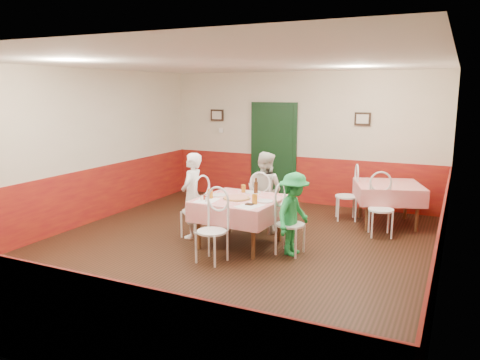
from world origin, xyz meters
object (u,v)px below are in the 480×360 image
at_px(glass_a, 210,194).
at_px(chair_second_a, 346,196).
at_px(chair_far, 263,206).
at_px(glass_b, 255,199).
at_px(diner_right, 294,214).
at_px(glass_c, 243,189).
at_px(diner_far, 265,192).
at_px(wallet, 250,204).
at_px(chair_second_b, 381,210).
at_px(chair_right, 290,225).
at_px(main_table, 240,222).
at_px(diner_left, 192,195).
at_px(beer_bottle, 256,187).
at_px(chair_left, 195,211).
at_px(pizza, 237,198).
at_px(second_table, 387,204).
at_px(chair_near, 212,232).

bearing_deg(glass_a, chair_second_a, 56.31).
xyz_separation_m(chair_far, glass_b, (0.32, -1.11, 0.38)).
bearing_deg(diner_right, glass_c, 73.73).
bearing_deg(diner_far, wallet, 110.77).
bearing_deg(chair_far, diner_right, 129.99).
bearing_deg(chair_far, chair_second_b, -166.36).
distance_m(chair_right, chair_far, 1.20).
xyz_separation_m(chair_far, diner_right, (0.86, -0.89, 0.17)).
height_order(main_table, chair_far, chair_far).
bearing_deg(diner_left, beer_bottle, 102.11).
bearing_deg(chair_second_a, chair_left, -62.34).
distance_m(chair_left, pizza, 0.89).
bearing_deg(second_table, chair_left, -142.28).
bearing_deg(glass_c, chair_far, 68.72).
relative_size(chair_left, diner_far, 0.65).
xyz_separation_m(second_table, pizza, (-1.95, -2.26, 0.40)).
relative_size(chair_right, pizza, 2.25).
relative_size(chair_left, chair_far, 1.00).
bearing_deg(diner_right, chair_second_a, 0.24).
relative_size(chair_second_a, diner_left, 0.64).
xyz_separation_m(second_table, diner_far, (-1.89, -1.29, 0.32)).
height_order(glass_b, diner_left, diner_left).
distance_m(chair_second_b, wallet, 2.42).
bearing_deg(chair_far, chair_right, 128.35).
xyz_separation_m(glass_a, glass_c, (0.29, 0.61, -0.01)).
height_order(main_table, chair_second_a, chair_second_a).
bearing_deg(main_table, pizza, -109.60).
xyz_separation_m(glass_b, wallet, (-0.05, -0.07, -0.06)).
bearing_deg(wallet, diner_far, 105.11).
xyz_separation_m(glass_b, beer_bottle, (-0.26, 0.65, 0.04)).
height_order(chair_near, diner_left, diner_left).
xyz_separation_m(chair_right, diner_far, (-0.80, 0.94, 0.24)).
bearing_deg(diner_right, glass_b, 119.03).
distance_m(chair_left, diner_far, 1.26).
bearing_deg(chair_right, diner_right, -88.76).
bearing_deg(diner_far, chair_left, 52.30).
relative_size(chair_near, chair_second_a, 1.00).
relative_size(pizza, beer_bottle, 1.69).
relative_size(glass_a, beer_bottle, 0.61).
xyz_separation_m(chair_left, glass_b, (1.21, -0.30, 0.38)).
bearing_deg(chair_near, chair_right, 47.98).
bearing_deg(chair_left, diner_right, 98.40).
bearing_deg(beer_bottle, diner_far, 96.13).
bearing_deg(chair_right, chair_second_b, -32.00).
distance_m(chair_left, chair_far, 1.20).
xyz_separation_m(second_table, glass_b, (-1.57, -2.45, 0.46)).
bearing_deg(chair_second_a, chair_second_b, 26.01).
bearing_deg(second_table, diner_left, -142.80).
height_order(second_table, glass_a, glass_a).
height_order(main_table, second_table, same).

